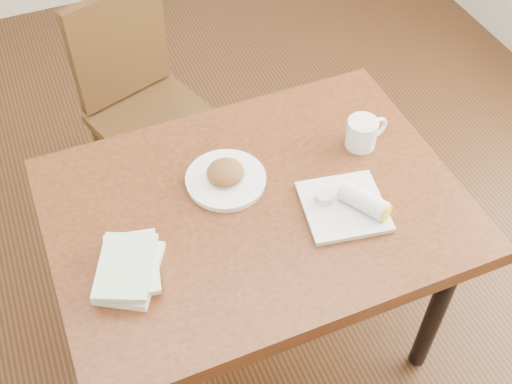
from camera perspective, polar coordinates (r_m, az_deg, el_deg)
name	(u,v)px	position (r m, az deg, el deg)	size (l,w,h in m)	color
ground	(256,330)	(2.51, 0.00, -12.20)	(4.00, 5.00, 0.01)	#472814
table	(256,220)	(1.95, 0.00, -2.53)	(1.21, 0.88, 0.75)	brown
chair_far	(142,97)	(2.58, -10.13, 8.32)	(0.53, 0.53, 0.95)	#4D3516
plate_scone	(226,177)	(1.92, -2.71, 1.33)	(0.24, 0.24, 0.08)	white
coffee_mug	(363,132)	(2.05, 9.49, 5.26)	(0.14, 0.10, 0.10)	white
plate_burrito	(350,205)	(1.87, 8.34, -1.11)	(0.27, 0.27, 0.08)	white
book_stack	(129,268)	(1.74, -11.21, -6.65)	(0.23, 0.26, 0.06)	white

